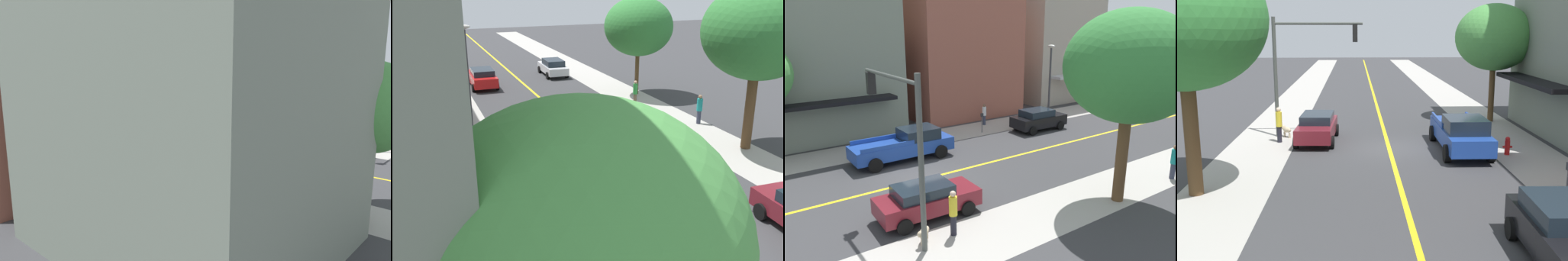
% 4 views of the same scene
% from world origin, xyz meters
% --- Properties ---
extents(ground_plane, '(140.00, 140.00, 0.00)m').
position_xyz_m(ground_plane, '(0.00, 0.00, 0.00)').
color(ground_plane, '#38383A').
extents(sidewalk_left, '(3.31, 126.00, 0.01)m').
position_xyz_m(sidewalk_left, '(-6.38, 0.00, 0.00)').
color(sidewalk_left, '#ADA8A0').
rests_on(sidewalk_left, ground).
extents(sidewalk_right, '(3.31, 126.00, 0.01)m').
position_xyz_m(sidewalk_right, '(6.38, 0.00, 0.00)').
color(sidewalk_right, '#ADA8A0').
rests_on(sidewalk_right, ground).
extents(road_centerline_stripe, '(0.20, 126.00, 0.00)m').
position_xyz_m(road_centerline_stripe, '(0.00, 0.00, 0.00)').
color(road_centerline_stripe, yellow).
rests_on(road_centerline_stripe, ground).
extents(brick_apartment_block, '(11.17, 11.29, 13.45)m').
position_xyz_m(brick_apartment_block, '(-13.19, -2.13, 6.73)').
color(brick_apartment_block, gray).
rests_on(brick_apartment_block, ground).
extents(pale_office_building, '(9.91, 9.64, 11.64)m').
position_xyz_m(pale_office_building, '(-13.20, 9.84, 5.84)').
color(pale_office_building, '#935142').
rests_on(pale_office_building, ground).
extents(street_tree_left_near, '(5.11, 5.11, 7.30)m').
position_xyz_m(street_tree_left_near, '(7.33, 18.98, 5.12)').
color(street_tree_left_near, brown).
rests_on(street_tree_left_near, ground).
extents(street_tree_right_corner, '(4.76, 4.76, 7.24)m').
position_xyz_m(street_tree_right_corner, '(-6.87, -6.56, 5.20)').
color(street_tree_right_corner, brown).
rests_on(street_tree_right_corner, ground).
extents(street_tree_left_far, '(5.64, 5.64, 8.51)m').
position_xyz_m(street_tree_left_far, '(7.35, 6.33, 6.08)').
color(street_tree_left_far, brown).
rests_on(street_tree_left_far, ground).
extents(fire_hydrant, '(0.44, 0.24, 0.86)m').
position_xyz_m(fire_hydrant, '(-5.41, 1.46, 0.43)').
color(fire_hydrant, red).
rests_on(fire_hydrant, ground).
extents(parking_meter, '(0.12, 0.18, 1.46)m').
position_xyz_m(parking_meter, '(-5.39, 7.82, 0.96)').
color(parking_meter, '#4C4C51').
rests_on(parking_meter, ground).
extents(traffic_light_mast, '(4.73, 0.32, 6.36)m').
position_xyz_m(traffic_light_mast, '(4.44, -2.81, 4.28)').
color(traffic_light_mast, '#474C47').
rests_on(traffic_light_mast, ground).
extents(street_lamp, '(0.70, 0.36, 6.11)m').
position_xyz_m(street_lamp, '(-5.76, 15.00, 3.81)').
color(street_lamp, '#38383D').
rests_on(street_lamp, ground).
extents(red_sedan_left_curb, '(2.13, 4.64, 1.54)m').
position_xyz_m(red_sedan_left_curb, '(-3.41, 25.61, 0.82)').
color(red_sedan_left_curb, red).
rests_on(red_sedan_left_curb, ground).
extents(white_sedan_right_curb, '(2.10, 4.56, 1.49)m').
position_xyz_m(white_sedan_right_curb, '(3.37, 27.94, 0.78)').
color(white_sedan_right_curb, silver).
rests_on(white_sedan_right_curb, ground).
extents(black_sedan_left_curb, '(2.17, 4.21, 1.58)m').
position_xyz_m(black_sedan_left_curb, '(-3.58, 11.74, 0.83)').
color(black_sedan_left_curb, black).
rests_on(black_sedan_left_curb, ground).
extents(maroon_sedan_right_curb, '(2.13, 4.37, 1.45)m').
position_xyz_m(maroon_sedan_right_curb, '(3.62, -1.51, 0.77)').
color(maroon_sedan_right_curb, maroon).
rests_on(maroon_sedan_right_curb, ground).
extents(blue_pickup_truck, '(2.26, 6.00, 1.82)m').
position_xyz_m(blue_pickup_truck, '(-3.36, 0.78, 0.91)').
color(blue_pickup_truck, '#1E429E').
rests_on(blue_pickup_truck, ground).
extents(pedestrian_white_shirt, '(0.32, 0.32, 1.67)m').
position_xyz_m(pedestrian_white_shirt, '(-7.11, 9.27, 0.89)').
color(pedestrian_white_shirt, '#33384C').
rests_on(pedestrian_white_shirt, ground).
extents(pedestrian_yellow_shirt, '(0.32, 0.32, 1.83)m').
position_xyz_m(pedestrian_yellow_shirt, '(5.56, -1.41, 0.99)').
color(pedestrian_yellow_shirt, black).
rests_on(pedestrian_yellow_shirt, ground).
extents(pedestrian_green_shirt, '(0.32, 0.32, 1.76)m').
position_xyz_m(pedestrian_green_shirt, '(5.74, 16.10, 0.94)').
color(pedestrian_green_shirt, brown).
rests_on(pedestrian_green_shirt, ground).
extents(pedestrian_teal_shirt, '(0.35, 0.35, 1.83)m').
position_xyz_m(pedestrian_teal_shirt, '(7.45, 10.81, 0.97)').
color(pedestrian_teal_shirt, '#33384C').
rests_on(pedestrian_teal_shirt, ground).
extents(small_dog, '(0.70, 0.75, 0.63)m').
position_xyz_m(small_dog, '(5.38, -2.59, 0.41)').
color(small_dog, '#C6B28C').
rests_on(small_dog, ground).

